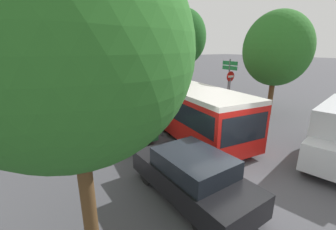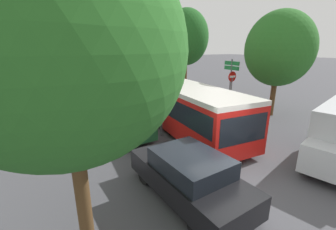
{
  "view_description": "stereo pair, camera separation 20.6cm",
  "coord_description": "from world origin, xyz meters",
  "px_view_note": "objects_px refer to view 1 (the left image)",
  "views": [
    {
      "loc": [
        -5.33,
        -4.21,
        4.45
      ],
      "look_at": [
        0.2,
        4.89,
        1.2
      ],
      "focal_mm": 24.0,
      "sensor_mm": 36.0,
      "label": 1
    },
    {
      "loc": [
        -5.16,
        -4.31,
        4.45
      ],
      "look_at": [
        0.2,
        4.89,
        1.2
      ],
      "focal_mm": 24.0,
      "sensor_mm": 36.0,
      "label": 2
    }
  ],
  "objects_px": {
    "queued_car_white": "(95,99)",
    "traffic_light": "(161,88)",
    "articulated_bus": "(155,92)",
    "city_bus_rear": "(55,66)",
    "queued_car_blue": "(81,89)",
    "tree_right_mid": "(185,39)",
    "no_entry_sign": "(230,85)",
    "queued_car_green": "(122,122)",
    "direction_sign_post": "(229,73)",
    "tree_left_near": "(70,52)",
    "tree_right_near": "(276,51)",
    "queued_car_black": "(192,175)",
    "queued_car_silver": "(70,81)",
    "tree_left_far": "(28,42)",
    "tree_left_mid": "(35,46)"
  },
  "relations": [
    {
      "from": "city_bus_rear",
      "to": "queued_car_white",
      "type": "xyz_separation_m",
      "value": [
        0.07,
        -26.07,
        -0.6
      ]
    },
    {
      "from": "city_bus_rear",
      "to": "queued_car_white",
      "type": "distance_m",
      "value": 26.08
    },
    {
      "from": "tree_left_near",
      "to": "queued_car_black",
      "type": "bearing_deg",
      "value": 2.81
    },
    {
      "from": "queued_car_green",
      "to": "no_entry_sign",
      "type": "bearing_deg",
      "value": -89.32
    },
    {
      "from": "queued_car_silver",
      "to": "tree_left_mid",
      "type": "xyz_separation_m",
      "value": [
        -3.35,
        -13.97,
        3.82
      ]
    },
    {
      "from": "queued_car_silver",
      "to": "tree_right_mid",
      "type": "relative_size",
      "value": 0.51
    },
    {
      "from": "no_entry_sign",
      "to": "tree_left_far",
      "type": "relative_size",
      "value": 0.37
    },
    {
      "from": "tree_left_near",
      "to": "tree_left_far",
      "type": "distance_m",
      "value": 17.44
    },
    {
      "from": "tree_right_mid",
      "to": "queued_car_blue",
      "type": "bearing_deg",
      "value": 157.17
    },
    {
      "from": "no_entry_sign",
      "to": "queued_car_green",
      "type": "bearing_deg",
      "value": -86.08
    },
    {
      "from": "queued_car_silver",
      "to": "tree_left_mid",
      "type": "distance_m",
      "value": 14.87
    },
    {
      "from": "no_entry_sign",
      "to": "tree_left_mid",
      "type": "bearing_deg",
      "value": -102.06
    },
    {
      "from": "tree_left_near",
      "to": "city_bus_rear",
      "type": "bearing_deg",
      "value": 85.51
    },
    {
      "from": "queued_car_black",
      "to": "tree_left_near",
      "type": "height_order",
      "value": "tree_left_near"
    },
    {
      "from": "queued_car_silver",
      "to": "no_entry_sign",
      "type": "height_order",
      "value": "no_entry_sign"
    },
    {
      "from": "articulated_bus",
      "to": "queued_car_green",
      "type": "relative_size",
      "value": 3.91
    },
    {
      "from": "articulated_bus",
      "to": "queued_car_silver",
      "type": "distance_m",
      "value": 14.48
    },
    {
      "from": "queued_car_green",
      "to": "queued_car_silver",
      "type": "bearing_deg",
      "value": -3.65
    },
    {
      "from": "articulated_bus",
      "to": "queued_car_white",
      "type": "distance_m",
      "value": 4.58
    },
    {
      "from": "queued_car_white",
      "to": "traffic_light",
      "type": "bearing_deg",
      "value": -169.94
    },
    {
      "from": "articulated_bus",
      "to": "tree_left_mid",
      "type": "xyz_separation_m",
      "value": [
        -6.75,
        0.08,
        3.06
      ]
    },
    {
      "from": "queued_car_blue",
      "to": "direction_sign_post",
      "type": "relative_size",
      "value": 1.16
    },
    {
      "from": "queued_car_black",
      "to": "queued_car_silver",
      "type": "relative_size",
      "value": 1.1
    },
    {
      "from": "articulated_bus",
      "to": "tree_left_near",
      "type": "height_order",
      "value": "tree_left_near"
    },
    {
      "from": "queued_car_green",
      "to": "tree_left_near",
      "type": "bearing_deg",
      "value": 150.57
    },
    {
      "from": "tree_left_near",
      "to": "queued_car_green",
      "type": "bearing_deg",
      "value": 63.81
    },
    {
      "from": "queued_car_white",
      "to": "tree_left_far",
      "type": "bearing_deg",
      "value": 29.01
    },
    {
      "from": "queued_car_black",
      "to": "tree_right_near",
      "type": "distance_m",
      "value": 11.42
    },
    {
      "from": "queued_car_white",
      "to": "no_entry_sign",
      "type": "xyz_separation_m",
      "value": [
        8.11,
        -5.33,
        1.1
      ]
    },
    {
      "from": "traffic_light",
      "to": "tree_left_mid",
      "type": "distance_m",
      "value": 6.73
    },
    {
      "from": "queued_car_blue",
      "to": "direction_sign_post",
      "type": "xyz_separation_m",
      "value": [
        8.7,
        -9.83,
        1.83
      ]
    },
    {
      "from": "traffic_light",
      "to": "no_entry_sign",
      "type": "bearing_deg",
      "value": 97.79
    },
    {
      "from": "queued_car_green",
      "to": "direction_sign_post",
      "type": "distance_m",
      "value": 9.19
    },
    {
      "from": "tree_right_mid",
      "to": "queued_car_green",
      "type": "bearing_deg",
      "value": -140.79
    },
    {
      "from": "queued_car_black",
      "to": "tree_right_mid",
      "type": "relative_size",
      "value": 0.56
    },
    {
      "from": "queued_car_black",
      "to": "tree_left_near",
      "type": "distance_m",
      "value": 4.7
    },
    {
      "from": "queued_car_black",
      "to": "tree_right_mid",
      "type": "height_order",
      "value": "tree_right_mid"
    },
    {
      "from": "queued_car_white",
      "to": "tree_right_mid",
      "type": "relative_size",
      "value": 0.58
    },
    {
      "from": "queued_car_green",
      "to": "tree_right_mid",
      "type": "height_order",
      "value": "tree_right_mid"
    },
    {
      "from": "queued_car_white",
      "to": "tree_right_mid",
      "type": "distance_m",
      "value": 10.15
    },
    {
      "from": "city_bus_rear",
      "to": "queued_car_blue",
      "type": "bearing_deg",
      "value": -176.41
    },
    {
      "from": "tree_left_near",
      "to": "tree_right_near",
      "type": "distance_m",
      "value": 13.74
    },
    {
      "from": "queued_car_silver",
      "to": "articulated_bus",
      "type": "bearing_deg",
      "value": -169.64
    },
    {
      "from": "queued_car_silver",
      "to": "tree_right_near",
      "type": "bearing_deg",
      "value": -155.03
    },
    {
      "from": "traffic_light",
      "to": "direction_sign_post",
      "type": "distance_m",
      "value": 7.57
    },
    {
      "from": "city_bus_rear",
      "to": "queued_car_blue",
      "type": "xyz_separation_m",
      "value": [
        0.18,
        -20.75,
        -0.65
      ]
    },
    {
      "from": "no_entry_sign",
      "to": "articulated_bus",
      "type": "bearing_deg",
      "value": -116.74
    },
    {
      "from": "queued_car_white",
      "to": "tree_right_mid",
      "type": "height_order",
      "value": "tree_right_mid"
    },
    {
      "from": "queued_car_blue",
      "to": "tree_left_mid",
      "type": "xyz_separation_m",
      "value": [
        -3.43,
        -8.2,
        3.78
      ]
    },
    {
      "from": "queued_car_white",
      "to": "direction_sign_post",
      "type": "height_order",
      "value": "direction_sign_post"
    }
  ]
}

